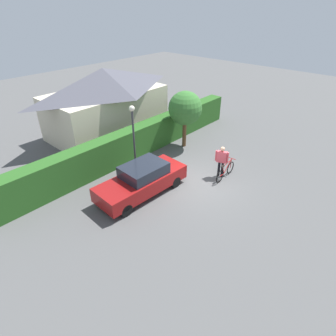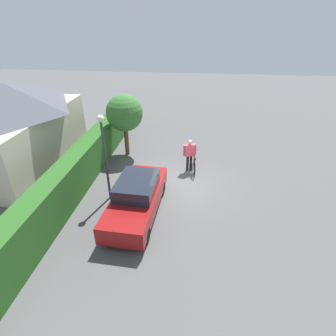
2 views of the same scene
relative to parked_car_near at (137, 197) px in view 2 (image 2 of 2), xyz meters
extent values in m
plane|color=#515151|center=(2.45, -1.52, -0.77)|extent=(60.00, 60.00, 0.00)
cube|color=#285A1F|center=(2.45, 3.11, 0.13)|extent=(16.75, 0.90, 1.79)
cube|color=beige|center=(3.54, 7.16, 0.69)|extent=(7.74, 4.20, 2.91)
pyramid|color=#4C4C56|center=(3.54, 7.16, 2.86)|extent=(8.12, 4.41, 1.45)
cube|color=maroon|center=(-0.04, 0.00, -0.13)|extent=(4.61, 1.91, 0.69)
cube|color=#1E232D|center=(0.13, -0.01, 0.49)|extent=(2.12, 1.58, 0.55)
cylinder|color=black|center=(1.54, 0.68, -0.48)|extent=(0.59, 0.21, 0.58)
cylinder|color=black|center=(1.47, -0.83, -0.48)|extent=(0.59, 0.21, 0.58)
cylinder|color=black|center=(-1.54, 0.83, -0.48)|extent=(0.59, 0.21, 0.58)
cylinder|color=black|center=(-1.62, -0.67, -0.48)|extent=(0.59, 0.21, 0.58)
torus|color=black|center=(4.39, -2.18, -0.42)|extent=(0.70, 0.08, 0.70)
torus|color=black|center=(3.30, -2.24, -0.42)|extent=(0.70, 0.08, 0.70)
cylinder|color=#B21E1E|center=(4.05, -2.20, -0.15)|extent=(0.71, 0.07, 0.59)
cylinder|color=#B21E1E|center=(3.59, -2.22, -0.19)|extent=(0.27, 0.05, 0.52)
cylinder|color=#B21E1E|center=(3.91, -2.21, 0.07)|extent=(0.87, 0.08, 0.08)
cylinder|color=#B21E1E|center=(3.50, -2.23, -0.43)|extent=(0.42, 0.06, 0.05)
cylinder|color=#B21E1E|center=(4.39, -2.18, -0.14)|extent=(0.04, 0.04, 0.55)
cube|color=black|center=(3.48, -2.23, 0.09)|extent=(0.22, 0.11, 0.06)
cylinder|color=#B21E1E|center=(4.39, -2.18, 0.16)|extent=(0.05, 0.50, 0.03)
cylinder|color=black|center=(3.77, -1.85, -0.34)|extent=(0.13, 0.13, 0.86)
cylinder|color=black|center=(3.83, -2.02, -0.34)|extent=(0.13, 0.13, 0.86)
cube|color=#DB4C56|center=(3.80, -1.93, 0.40)|extent=(0.35, 0.54, 0.61)
sphere|color=tan|center=(3.80, -1.93, 0.86)|extent=(0.23, 0.23, 0.23)
cylinder|color=#DB4C56|center=(3.70, -1.65, 0.41)|extent=(0.09, 0.09, 0.58)
cylinder|color=#DB4C56|center=(3.90, -2.22, 0.41)|extent=(0.09, 0.09, 0.58)
cylinder|color=#38383D|center=(0.90, 1.45, 1.02)|extent=(0.10, 0.10, 3.57)
sphere|color=#F2EDCC|center=(0.90, 1.45, 2.92)|extent=(0.28, 0.28, 0.28)
cylinder|color=brown|center=(5.33, 1.77, 0.18)|extent=(0.25, 0.25, 1.90)
sphere|color=#387430|center=(5.33, 1.77, 1.74)|extent=(2.03, 2.03, 2.03)
camera|label=1|loc=(-7.43, -8.33, 7.32)|focal=30.09mm
camera|label=2|loc=(-8.69, -2.29, 6.32)|focal=28.87mm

